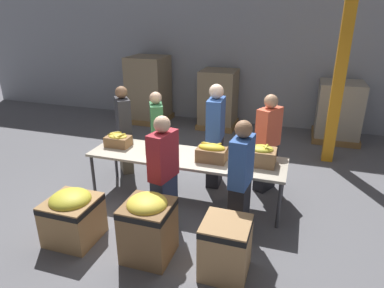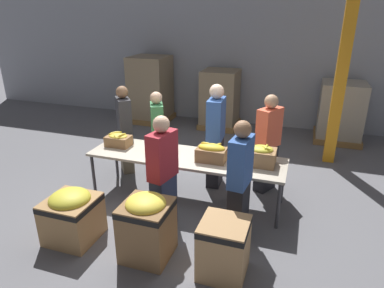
{
  "view_description": "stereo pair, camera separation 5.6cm",
  "coord_description": "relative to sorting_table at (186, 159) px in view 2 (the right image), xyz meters",
  "views": [
    {
      "loc": [
        1.57,
        -4.56,
        2.85
      ],
      "look_at": [
        0.05,
        0.15,
        0.9
      ],
      "focal_mm": 32.0,
      "sensor_mm": 36.0,
      "label": 1
    },
    {
      "loc": [
        1.63,
        -4.54,
        2.85
      ],
      "look_at": [
        0.05,
        0.15,
        0.9
      ],
      "focal_mm": 32.0,
      "sensor_mm": 36.0,
      "label": 2
    }
  ],
  "objects": [
    {
      "name": "donation_bin_2",
      "position": [
        0.96,
        -1.44,
        -0.34
      ],
      "size": [
        0.53,
        0.53,
        0.68
      ],
      "color": "tan",
      "rests_on": "ground_plane"
    },
    {
      "name": "volunteer_5",
      "position": [
        -0.76,
        0.64,
        0.07
      ],
      "size": [
        0.38,
        0.47,
        1.56
      ],
      "rotation": [
        0.0,
        0.0,
        -1.1
      ],
      "color": "#6B604C",
      "rests_on": "ground_plane"
    },
    {
      "name": "donation_bin_0",
      "position": [
        -1.07,
        -1.44,
        -0.33
      ],
      "size": [
        0.62,
        0.62,
        0.7
      ],
      "color": "#A37A4C",
      "rests_on": "ground_plane"
    },
    {
      "name": "banana_box_1",
      "position": [
        -0.43,
        -0.0,
        0.2
      ],
      "size": [
        0.38,
        0.27,
        0.32
      ],
      "color": "olive",
      "rests_on": "sorting_table"
    },
    {
      "name": "pallet_stack_0",
      "position": [
        -0.4,
        3.72,
        0.02
      ],
      "size": [
        0.94,
        0.94,
        1.46
      ],
      "color": "olive",
      "rests_on": "ground_plane"
    },
    {
      "name": "support_pillar",
      "position": [
        2.22,
        2.33,
        1.3
      ],
      "size": [
        0.21,
        0.21,
        4.0
      ],
      "color": "orange",
      "rests_on": "ground_plane"
    },
    {
      "name": "banana_box_0",
      "position": [
        -1.2,
        0.05,
        0.15
      ],
      "size": [
        0.4,
        0.29,
        0.23
      ],
      "color": "olive",
      "rests_on": "sorting_table"
    },
    {
      "name": "banana_box_2",
      "position": [
        0.42,
        -0.05,
        0.18
      ],
      "size": [
        0.44,
        0.29,
        0.28
      ],
      "color": "olive",
      "rests_on": "sorting_table"
    },
    {
      "name": "donation_bin_1",
      "position": [
        0.01,
        -1.44,
        -0.26
      ],
      "size": [
        0.57,
        0.57,
        0.84
      ],
      "color": "olive",
      "rests_on": "ground_plane"
    },
    {
      "name": "volunteer_3",
      "position": [
        -0.03,
        -0.81,
        0.1
      ],
      "size": [
        0.3,
        0.47,
        1.62
      ],
      "rotation": [
        0.0,
        0.0,
        1.36
      ],
      "color": "#2D3856",
      "rests_on": "ground_plane"
    },
    {
      "name": "volunteer_2",
      "position": [
        0.3,
        0.64,
        0.17
      ],
      "size": [
        0.26,
        0.48,
        1.76
      ],
      "rotation": [
        0.0,
        0.0,
        -1.52
      ],
      "color": "black",
      "rests_on": "ground_plane"
    },
    {
      "name": "wall_back",
      "position": [
        0.0,
        4.28,
        1.3
      ],
      "size": [
        16.0,
        0.08,
        4.0
      ],
      "color": "#9399A3",
      "rests_on": "ground_plane"
    },
    {
      "name": "volunteer_1",
      "position": [
        0.97,
        -0.68,
        0.1
      ],
      "size": [
        0.26,
        0.45,
        1.62
      ],
      "rotation": [
        0.0,
        0.0,
        1.47
      ],
      "color": "black",
      "rests_on": "ground_plane"
    },
    {
      "name": "volunteer_4",
      "position": [
        -1.41,
        0.64,
        0.1
      ],
      "size": [
        0.44,
        0.47,
        1.61
      ],
      "rotation": [
        0.0,
        0.0,
        -0.9
      ],
      "color": "#6B604C",
      "rests_on": "ground_plane"
    },
    {
      "name": "sorting_table",
      "position": [
        0.0,
        0.0,
        0.0
      ],
      "size": [
        3.04,
        0.83,
        0.75
      ],
      "color": "#B2A893",
      "rests_on": "ground_plane"
    },
    {
      "name": "pallet_stack_1",
      "position": [
        -2.29,
        3.64,
        0.15
      ],
      "size": [
        1.04,
        1.04,
        1.73
      ],
      "color": "olive",
      "rests_on": "ground_plane"
    },
    {
      "name": "volunteer_0",
      "position": [
        1.15,
        0.73,
        0.11
      ],
      "size": [
        0.4,
        0.49,
        1.63
      ],
      "rotation": [
        0.0,
        0.0,
        -2.05
      ],
      "color": "black",
      "rests_on": "ground_plane"
    },
    {
      "name": "ground_plane",
      "position": [
        0.0,
        0.0,
        -0.7
      ],
      "size": [
        30.0,
        30.0,
        0.0
      ],
      "primitive_type": "plane",
      "color": "slate"
    },
    {
      "name": "pallet_stack_2",
      "position": [
        2.44,
        3.65,
        -0.04
      ],
      "size": [
        1.03,
        1.03,
        1.35
      ],
      "color": "olive",
      "rests_on": "ground_plane"
    },
    {
      "name": "banana_box_3",
      "position": [
        1.13,
        0.05,
        0.19
      ],
      "size": [
        0.41,
        0.33,
        0.31
      ],
      "color": "olive",
      "rests_on": "sorting_table"
    }
  ]
}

